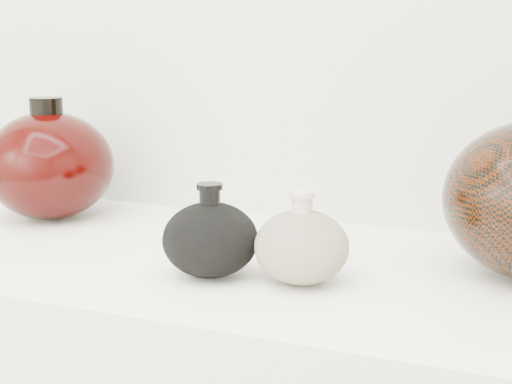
% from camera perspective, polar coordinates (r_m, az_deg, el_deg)
% --- Properties ---
extents(black_gourd_vase, '(0.14, 0.14, 0.12)m').
position_cam_1_polar(black_gourd_vase, '(0.93, -3.67, -3.75)').
color(black_gourd_vase, black).
rests_on(black_gourd_vase, display_counter).
extents(cream_gourd_vase, '(0.14, 0.14, 0.12)m').
position_cam_1_polar(cream_gourd_vase, '(0.90, 3.67, -4.33)').
color(cream_gourd_vase, beige).
rests_on(cream_gourd_vase, display_counter).
extents(left_round_pot, '(0.26, 0.26, 0.21)m').
position_cam_1_polar(left_round_pot, '(1.27, -16.17, 2.09)').
color(left_round_pot, black).
rests_on(left_round_pot, display_counter).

